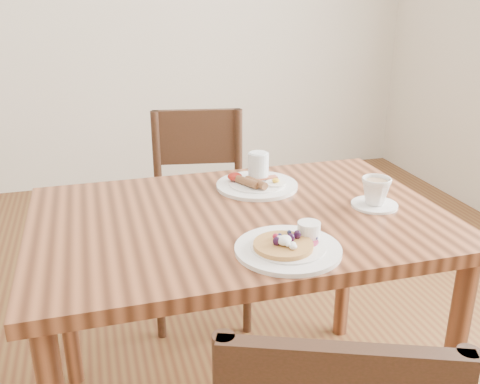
% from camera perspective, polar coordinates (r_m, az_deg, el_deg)
% --- Properties ---
extents(dining_table, '(1.20, 0.80, 0.75)m').
position_cam_1_polar(dining_table, '(1.61, 0.00, -5.63)').
color(dining_table, brown).
rests_on(dining_table, ground).
extents(chair_far, '(0.49, 0.49, 0.88)m').
position_cam_1_polar(chair_far, '(2.32, -4.29, -1.37)').
color(chair_far, '#3D1F16').
rests_on(chair_far, ground).
extents(pancake_plate, '(0.27, 0.27, 0.06)m').
position_cam_1_polar(pancake_plate, '(1.36, 5.28, -5.74)').
color(pancake_plate, white).
rests_on(pancake_plate, dining_table).
extents(breakfast_plate, '(0.27, 0.27, 0.04)m').
position_cam_1_polar(breakfast_plate, '(1.77, 1.70, 0.85)').
color(breakfast_plate, white).
rests_on(breakfast_plate, dining_table).
extents(teacup_saucer, '(0.14, 0.14, 0.09)m').
position_cam_1_polar(teacup_saucer, '(1.66, 14.25, -0.14)').
color(teacup_saucer, white).
rests_on(teacup_saucer, dining_table).
extents(water_glass, '(0.07, 0.07, 0.11)m').
position_cam_1_polar(water_glass, '(1.80, 1.97, 2.55)').
color(water_glass, silver).
rests_on(water_glass, dining_table).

